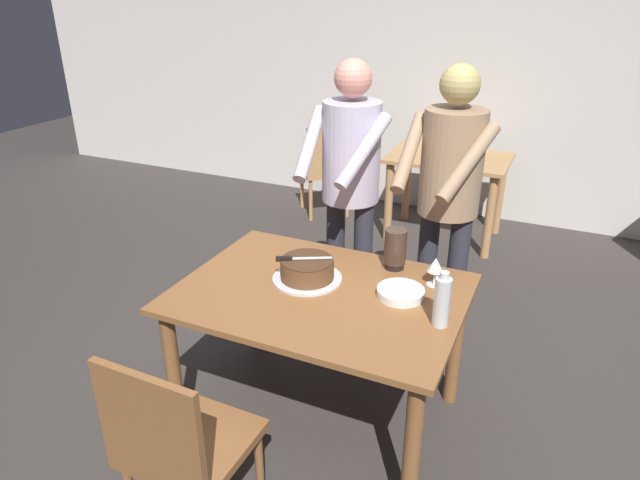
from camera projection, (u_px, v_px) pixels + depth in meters
ground_plane at (321, 415)px, 2.94m from camera, size 14.00×14.00×0.00m
back_wall at (469, 71)px, 5.07m from camera, size 10.00×0.12×2.70m
main_dining_table at (321, 312)px, 2.67m from camera, size 1.32×0.97×0.75m
cake_on_platter at (307, 270)px, 2.71m from camera, size 0.34×0.34×0.11m
cake_knife at (292, 259)px, 2.68m from camera, size 0.25×0.14×0.02m
plate_stack at (401, 293)px, 2.57m from camera, size 0.22×0.22×0.04m
wine_glass_near at (435, 266)px, 2.64m from camera, size 0.08×0.08×0.14m
water_bottle at (442, 301)px, 2.32m from camera, size 0.07×0.07×0.25m
hurricane_lamp at (395, 249)px, 2.80m from camera, size 0.11×0.11×0.21m
person_cutting_cake at (350, 179)px, 3.12m from camera, size 0.47×0.56×1.72m
person_standing_beside at (449, 191)px, 2.94m from camera, size 0.46×0.57×1.72m
chair_near_side at (179, 444)px, 2.10m from camera, size 0.45×0.45×0.90m
background_table at (447, 175)px, 4.80m from camera, size 1.00×0.70×0.74m
background_chair_1 at (326, 166)px, 5.30m from camera, size 0.62×0.62×0.90m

